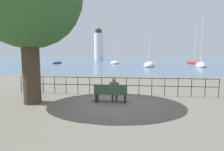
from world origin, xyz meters
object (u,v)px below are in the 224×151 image
(harbor_lighthouse, at_px, (99,45))
(sailboat_5, at_px, (201,65))
(park_bench, at_px, (111,94))
(sailboat_3, at_px, (57,63))
(sailboat_4, at_px, (194,63))
(sailboat_1, at_px, (149,65))
(sailboat_2, at_px, (115,63))
(seated_person_left, at_px, (114,89))

(harbor_lighthouse, bearing_deg, sailboat_5, -60.88)
(sailboat_5, distance_m, harbor_lighthouse, 69.48)
(park_bench, relative_size, sailboat_3, 0.16)
(sailboat_4, distance_m, harbor_lighthouse, 59.84)
(sailboat_1, bearing_deg, park_bench, -87.64)
(sailboat_2, relative_size, sailboat_3, 0.76)
(sailboat_2, height_order, sailboat_4, sailboat_4)
(park_bench, distance_m, sailboat_4, 48.83)
(sailboat_1, height_order, sailboat_3, sailboat_3)
(sailboat_2, bearing_deg, sailboat_1, -63.92)
(sailboat_4, bearing_deg, sailboat_3, 177.16)
(park_bench, distance_m, sailboat_1, 29.83)
(sailboat_4, height_order, harbor_lighthouse, harbor_lighthouse)
(seated_person_left, bearing_deg, sailboat_5, 63.13)
(park_bench, height_order, harbor_lighthouse, harbor_lighthouse)
(seated_person_left, bearing_deg, sailboat_2, 95.42)
(sailboat_1, xyz_separation_m, sailboat_3, (-25.86, 12.53, -0.03))
(sailboat_5, relative_size, harbor_lighthouse, 0.61)
(park_bench, bearing_deg, sailboat_1, 80.80)
(sailboat_1, bearing_deg, sailboat_3, 165.70)
(park_bench, bearing_deg, harbor_lighthouse, 101.02)
(park_bench, relative_size, sailboat_4, 0.15)
(seated_person_left, xyz_separation_m, sailboat_2, (-4.09, 43.14, -0.40))
(park_bench, relative_size, sailboat_5, 0.14)
(harbor_lighthouse, bearing_deg, park_bench, -78.98)
(seated_person_left, xyz_separation_m, sailboat_5, (15.64, 30.87, -0.34))
(seated_person_left, height_order, sailboat_5, sailboat_5)
(sailboat_1, relative_size, sailboat_2, 0.95)
(sailboat_5, bearing_deg, sailboat_1, -156.16)
(sailboat_1, bearing_deg, harbor_lighthouse, 121.60)
(seated_person_left, height_order, sailboat_1, sailboat_1)
(sailboat_3, bearing_deg, sailboat_5, -14.05)
(sailboat_4, bearing_deg, sailboat_2, 177.18)
(sailboat_4, bearing_deg, harbor_lighthouse, 121.62)
(seated_person_left, relative_size, sailboat_1, 0.17)
(sailboat_4, xyz_separation_m, sailboat_5, (-3.40, -13.94, 0.05))
(seated_person_left, relative_size, sailboat_5, 0.11)
(sailboat_2, distance_m, sailboat_3, 17.21)
(sailboat_3, height_order, sailboat_5, sailboat_5)
(park_bench, xyz_separation_m, sailboat_1, (4.77, 29.45, -0.10))
(park_bench, bearing_deg, seated_person_left, 24.12)
(park_bench, relative_size, seated_person_left, 1.33)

